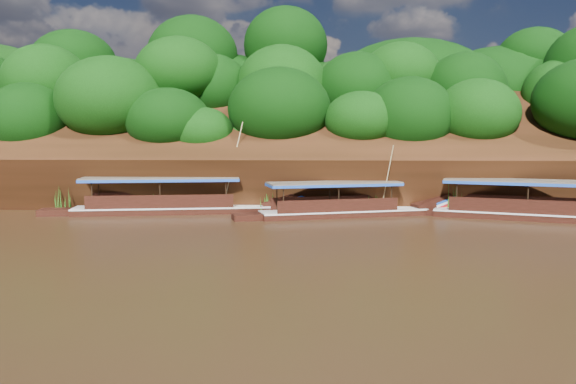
{
  "coord_description": "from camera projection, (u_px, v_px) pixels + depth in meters",
  "views": [
    {
      "loc": [
        -2.22,
        -29.65,
        5.33
      ],
      "look_at": [
        -3.93,
        7.0,
        1.7
      ],
      "focal_mm": 35.0,
      "sensor_mm": 36.0,
      "label": 1
    }
  ],
  "objects": [
    {
      "name": "ground",
      "position": [
        356.0,
        237.0,
        29.89
      ],
      "size": [
        160.0,
        160.0,
        0.0
      ],
      "primitive_type": "plane",
      "color": "black",
      "rests_on": "ground"
    },
    {
      "name": "riverbank",
      "position": [
        338.0,
        174.0,
        52.3
      ],
      "size": [
        120.0,
        30.06,
        19.4
      ],
      "color": "black",
      "rests_on": "ground"
    },
    {
      "name": "boat_0",
      "position": [
        555.0,
        212.0,
        35.63
      ],
      "size": [
        15.45,
        7.15,
        5.86
      ],
      "rotation": [
        0.0,
        0.0,
        -0.34
      ],
      "color": "black",
      "rests_on": "ground"
    },
    {
      "name": "boat_1",
      "position": [
        354.0,
        208.0,
        37.71
      ],
      "size": [
        13.42,
        5.63,
        5.2
      ],
      "rotation": [
        0.0,
        0.0,
        0.29
      ],
      "color": "black",
      "rests_on": "ground"
    },
    {
      "name": "boat_2",
      "position": [
        186.0,
        205.0,
        39.17
      ],
      "size": [
        16.28,
        4.67,
        6.84
      ],
      "rotation": [
        0.0,
        0.0,
        0.16
      ],
      "color": "black",
      "rests_on": "ground"
    },
    {
      "name": "reeds",
      "position": [
        303.0,
        200.0,
        39.3
      ],
      "size": [
        49.93,
        2.43,
        2.18
      ],
      "color": "#2E6218",
      "rests_on": "ground"
    }
  ]
}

